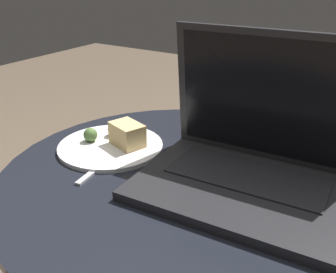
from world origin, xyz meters
name	(u,v)px	position (x,y,z in m)	size (l,w,h in m)	color
table	(183,230)	(0.00, 0.00, 0.40)	(0.72, 0.72, 0.54)	#515156
laptop	(249,157)	(0.12, 0.03, 0.59)	(0.38, 0.28, 0.27)	#232326
beer_glass	(218,93)	(-0.03, 0.19, 0.64)	(0.06, 0.06, 0.22)	#C6701E
snack_plate	(114,142)	(-0.19, 0.02, 0.55)	(0.23, 0.23, 0.06)	white
fork	(109,159)	(-0.16, -0.04, 0.54)	(0.05, 0.19, 0.00)	#B2B2B7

